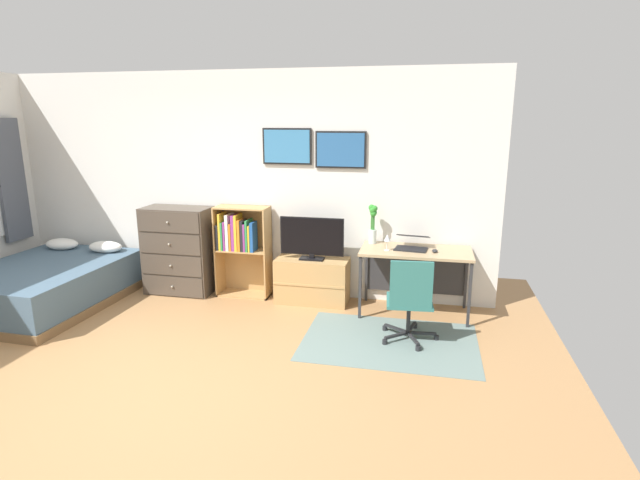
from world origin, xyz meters
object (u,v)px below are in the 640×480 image
(bed, at_px, (46,284))
(bamboo_vase, at_px, (373,222))
(wine_glass, at_px, (387,238))
(desk, at_px, (416,259))
(office_chair, at_px, (410,298))
(laptop, at_px, (412,243))
(bookshelf, at_px, (240,242))
(computer_mouse, at_px, (435,251))
(television, at_px, (312,239))
(tv_stand, at_px, (312,280))
(dresser, at_px, (179,250))

(bed, relative_size, bamboo_vase, 4.35)
(wine_glass, bearing_deg, desk, 29.55)
(office_chair, xyz_separation_m, laptop, (-0.02, 0.85, 0.34))
(bamboo_vase, bearing_deg, bookshelf, -178.65)
(computer_mouse, bearing_deg, bed, -172.40)
(desk, bearing_deg, bamboo_vase, 167.01)
(computer_mouse, height_order, wine_glass, wine_glass)
(office_chair, bearing_deg, bookshelf, 150.68)
(television, xyz_separation_m, bamboo_vase, (0.69, 0.11, 0.21))
(tv_stand, relative_size, computer_mouse, 8.22)
(bamboo_vase, distance_m, wine_glass, 0.37)
(computer_mouse, bearing_deg, wine_glass, -176.29)
(bed, height_order, computer_mouse, computer_mouse)
(television, distance_m, office_chair, 1.50)
(dresser, height_order, wine_glass, dresser)
(television, distance_m, desk, 1.21)
(desk, bearing_deg, laptop, -161.56)
(dresser, relative_size, tv_stand, 1.27)
(wine_glass, bearing_deg, laptop, 31.32)
(television, height_order, office_chair, television)
(laptop, bearing_deg, office_chair, -81.10)
(dresser, xyz_separation_m, computer_mouse, (3.11, -0.16, 0.21))
(bookshelf, xyz_separation_m, desk, (2.11, -0.08, -0.07))
(office_chair, distance_m, wine_glass, 0.86)
(dresser, distance_m, tv_stand, 1.73)
(dresser, xyz_separation_m, laptop, (2.86, -0.03, 0.26))
(dresser, relative_size, computer_mouse, 10.42)
(bed, distance_m, computer_mouse, 4.50)
(bookshelf, distance_m, wine_glass, 1.83)
(desk, relative_size, computer_mouse, 11.60)
(laptop, height_order, wine_glass, wine_glass)
(television, xyz_separation_m, office_chair, (1.18, -0.88, -0.32))
(tv_stand, distance_m, computer_mouse, 1.49)
(television, bearing_deg, computer_mouse, -6.22)
(tv_stand, relative_size, bamboo_vase, 1.90)
(bookshelf, bearing_deg, tv_stand, -2.92)
(bookshelf, relative_size, bamboo_vase, 2.48)
(dresser, bearing_deg, laptop, -0.64)
(desk, xyz_separation_m, computer_mouse, (0.20, -0.14, 0.15))
(desk, height_order, laptop, laptop)
(television, bearing_deg, wine_glass, -11.83)
(bamboo_vase, bearing_deg, television, -171.26)
(tv_stand, bearing_deg, desk, -1.50)
(tv_stand, distance_m, bamboo_vase, 1.01)
(computer_mouse, bearing_deg, television, 173.78)
(laptop, relative_size, computer_mouse, 3.99)
(laptop, xyz_separation_m, bamboo_vase, (-0.46, 0.13, 0.19))
(bed, bearing_deg, desk, 10.83)
(bookshelf, height_order, bamboo_vase, bamboo_vase)
(bed, height_order, wine_glass, wine_glass)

